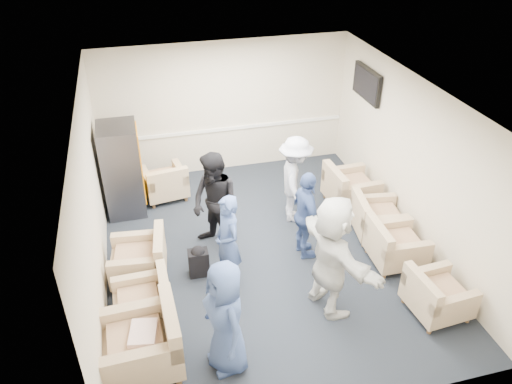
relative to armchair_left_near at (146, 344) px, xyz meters
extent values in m
plane|color=black|center=(1.98, 1.79, -0.37)|extent=(6.00, 6.00, 0.00)
plane|color=white|center=(1.98, 1.79, 2.33)|extent=(6.00, 6.00, 0.00)
cube|color=beige|center=(1.98, 4.79, 0.98)|extent=(5.00, 0.02, 2.70)
cube|color=beige|center=(1.98, -1.21, 0.98)|extent=(5.00, 0.02, 2.70)
cube|color=beige|center=(-0.52, 1.79, 0.98)|extent=(0.02, 6.00, 2.70)
cube|color=beige|center=(4.48, 1.79, 0.98)|extent=(0.02, 6.00, 2.70)
cube|color=white|center=(1.98, 4.77, 0.53)|extent=(4.98, 0.04, 0.06)
cube|color=black|center=(4.42, 3.59, 1.68)|extent=(0.07, 1.00, 0.58)
cube|color=black|center=(4.39, 3.59, 1.68)|extent=(0.01, 0.92, 0.50)
cube|color=#4F4F57|center=(4.46, 3.59, 1.53)|extent=(0.04, 0.10, 0.25)
cube|color=tan|center=(-0.07, 0.00, -0.09)|extent=(0.97, 0.97, 0.31)
cube|color=#9E7757|center=(-0.07, 0.00, 0.12)|extent=(0.67, 0.63, 0.11)
cube|color=tan|center=(0.32, 0.01, 0.29)|extent=(0.19, 0.94, 0.44)
cube|color=tan|center=(-0.01, 0.78, -0.14)|extent=(0.78, 0.78, 0.25)
cube|color=#9E7757|center=(-0.01, 0.78, 0.03)|extent=(0.54, 0.50, 0.09)
cube|color=tan|center=(0.31, 0.79, 0.16)|extent=(0.14, 0.76, 0.36)
cube|color=tan|center=(-0.01, 1.71, -0.12)|extent=(0.90, 0.90, 0.27)
cube|color=#9E7757|center=(-0.01, 1.71, 0.06)|extent=(0.62, 0.58, 0.10)
cube|color=tan|center=(0.33, 1.67, 0.20)|extent=(0.22, 0.82, 0.38)
cube|color=tan|center=(3.99, -0.09, -0.14)|extent=(0.82, 0.82, 0.25)
cube|color=#9E7757|center=(3.99, -0.09, 0.03)|extent=(0.56, 0.53, 0.09)
cube|color=tan|center=(3.67, -0.11, 0.16)|extent=(0.18, 0.77, 0.36)
cube|color=tan|center=(3.95, 1.05, -0.13)|extent=(0.82, 0.82, 0.26)
cube|color=#9E7757|center=(3.95, 1.05, 0.05)|extent=(0.57, 0.53, 0.09)
cube|color=tan|center=(3.62, 1.07, 0.19)|extent=(0.16, 0.80, 0.37)
cube|color=tan|center=(4.02, 1.82, -0.13)|extent=(0.89, 0.89, 0.26)
cube|color=#9E7757|center=(4.02, 1.82, 0.04)|extent=(0.61, 0.58, 0.09)
cube|color=tan|center=(3.69, 1.87, 0.18)|extent=(0.24, 0.80, 0.37)
cube|color=tan|center=(3.95, 2.80, -0.11)|extent=(0.89, 0.89, 0.28)
cube|color=#9E7757|center=(3.95, 2.80, 0.08)|extent=(0.61, 0.58, 0.10)
cube|color=tan|center=(3.59, 2.78, 0.22)|extent=(0.18, 0.85, 0.40)
cube|color=tan|center=(0.61, 3.96, -0.14)|extent=(0.88, 0.88, 0.26)
cube|color=#9E7757|center=(0.61, 3.96, 0.04)|extent=(0.58, 0.61, 0.09)
cube|color=tan|center=(0.66, 3.64, 0.17)|extent=(0.79, 0.24, 0.36)
cube|color=#4F4F57|center=(-0.12, 3.68, 0.47)|extent=(0.66, 0.80, 1.68)
cube|color=#F76105|center=(0.23, 3.68, 0.55)|extent=(0.02, 0.68, 1.35)
cube|color=black|center=(0.23, 3.68, -0.15)|extent=(0.02, 0.40, 0.11)
cube|color=black|center=(0.88, 1.55, -0.15)|extent=(0.31, 0.23, 0.44)
sphere|color=black|center=(0.88, 1.55, 0.04)|extent=(0.22, 0.22, 0.22)
cube|color=silver|center=(-0.02, 0.00, 0.18)|extent=(0.39, 0.47, 0.12)
imported|color=#394F89|center=(0.96, -0.22, 0.42)|extent=(0.65, 0.87, 1.59)
imported|color=#394F89|center=(1.29, 1.24, 0.39)|extent=(0.48, 0.62, 1.52)
imported|color=black|center=(1.28, 2.13, 0.49)|extent=(1.01, 1.06, 1.73)
imported|color=silver|center=(2.77, 2.63, 0.43)|extent=(0.78, 1.13, 1.60)
imported|color=#394F89|center=(2.62, 1.60, 0.38)|extent=(0.39, 0.89, 1.51)
imported|color=silver|center=(2.56, 0.41, 0.54)|extent=(0.88, 1.76, 1.82)
camera|label=1|loc=(0.25, -4.40, 4.83)|focal=35.00mm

